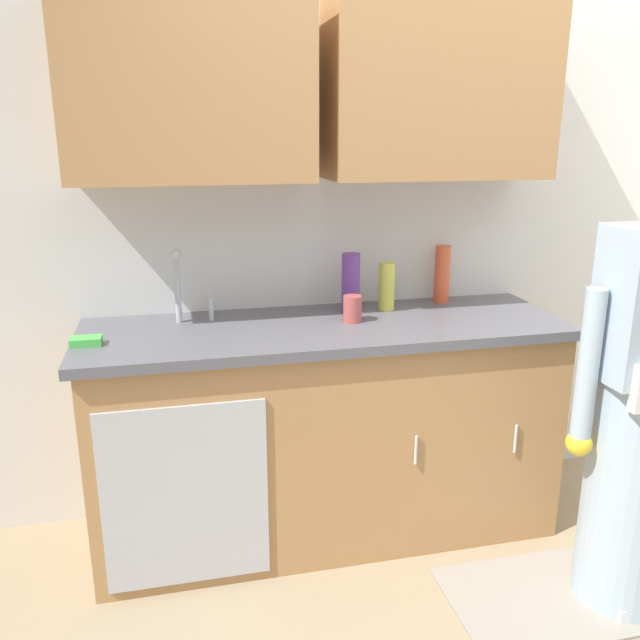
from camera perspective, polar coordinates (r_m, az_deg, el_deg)
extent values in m
plane|color=#998466|center=(2.69, 16.96, -23.45)|extent=(9.00, 9.00, 0.00)
cube|color=silver|center=(3.05, 9.25, 9.62)|extent=(4.80, 0.10, 2.70)
cube|color=#B27F4C|center=(2.59, -11.44, 19.48)|extent=(0.91, 0.34, 0.70)
cube|color=#B27F4C|center=(2.81, 10.40, 19.25)|extent=(0.91, 0.34, 0.70)
cube|color=#B27F4C|center=(2.81, 0.55, -9.90)|extent=(1.90, 0.60, 0.90)
cube|color=#B7BABF|center=(2.50, -11.67, -14.99)|extent=(0.60, 0.01, 0.72)
cylinder|color=silver|center=(2.61, 8.40, -11.20)|extent=(0.01, 0.01, 0.12)
cylinder|color=silver|center=(2.78, 16.76, -9.93)|extent=(0.01, 0.01, 0.12)
cube|color=#595960|center=(2.64, 0.57, -0.70)|extent=(1.96, 0.66, 0.04)
cube|color=#B7BABF|center=(2.58, -11.22, -1.58)|extent=(0.50, 0.36, 0.03)
cylinder|color=#B7BABF|center=(2.67, -12.41, 2.90)|extent=(0.02, 0.02, 0.30)
sphere|color=#B7BABF|center=(2.59, -12.57, 5.62)|extent=(0.04, 0.04, 0.04)
cylinder|color=#B7BABF|center=(2.70, -9.53, 1.00)|extent=(0.02, 0.02, 0.10)
cube|color=white|center=(2.87, 24.90, -20.77)|extent=(0.20, 0.26, 0.06)
cylinder|color=#A3B7C6|center=(2.67, 25.70, -13.41)|extent=(0.34, 0.34, 0.88)
cylinder|color=#A3B7C6|center=(2.36, 22.43, -3.95)|extent=(0.07, 0.07, 0.55)
sphere|color=yellow|center=(2.46, 21.74, -9.98)|extent=(0.09, 0.09, 0.09)
cube|color=gray|center=(2.80, 19.84, -21.82)|extent=(0.80, 0.50, 0.01)
cylinder|color=#66388C|center=(2.77, 2.71, 3.24)|extent=(0.08, 0.08, 0.25)
cylinder|color=#E05933|center=(2.99, 10.65, 3.97)|extent=(0.07, 0.07, 0.26)
cylinder|color=#D8D14C|center=(2.83, 5.86, 2.97)|extent=(0.07, 0.07, 0.21)
cylinder|color=#B24C47|center=(2.65, 2.86, 0.98)|extent=(0.08, 0.08, 0.11)
cube|color=#4CBF4C|center=(2.51, -19.83, -1.76)|extent=(0.11, 0.07, 0.03)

